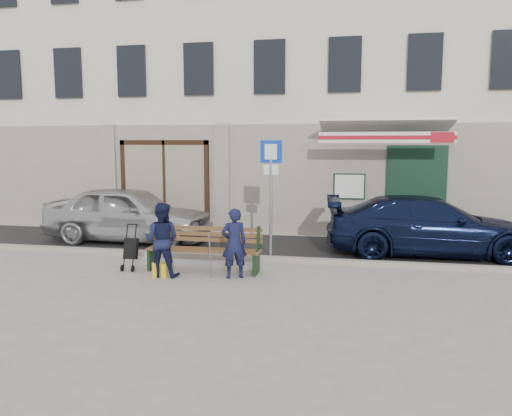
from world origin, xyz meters
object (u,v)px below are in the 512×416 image
(car_silver, at_px, (129,214))
(car_navy, at_px, (429,226))
(bench, at_px, (202,249))
(stroller, at_px, (131,250))
(man, at_px, (234,243))
(woman, at_px, (162,240))
(parking_sign, at_px, (271,180))

(car_silver, height_order, car_navy, car_silver)
(bench, height_order, stroller, bench)
(man, bearing_deg, car_silver, -64.06)
(car_silver, distance_m, bench, 3.87)
(bench, bearing_deg, woman, -140.20)
(car_silver, bearing_deg, woman, -143.60)
(car_silver, relative_size, parking_sign, 1.65)
(car_silver, bearing_deg, car_navy, -89.09)
(parking_sign, xyz_separation_m, man, (-0.45, -1.65, -1.13))
(car_silver, xyz_separation_m, man, (3.65, -2.98, -0.07))
(parking_sign, distance_m, woman, 2.84)
(car_navy, bearing_deg, woman, 115.59)
(car_silver, relative_size, woman, 3.02)
(stroller, bearing_deg, car_silver, 113.89)
(car_silver, relative_size, stroller, 4.70)
(car_silver, bearing_deg, man, -127.90)
(car_silver, distance_m, woman, 3.83)
(car_navy, height_order, woman, woman)
(bench, bearing_deg, man, -26.19)
(car_silver, xyz_separation_m, parking_sign, (4.10, -1.33, 1.06))
(woman, bearing_deg, car_silver, -57.07)
(bench, height_order, man, man)
(parking_sign, relative_size, stroller, 2.84)
(bench, xyz_separation_m, man, (0.80, -0.39, 0.24))
(parking_sign, relative_size, woman, 1.82)
(stroller, bearing_deg, woman, -25.92)
(parking_sign, bearing_deg, bench, -125.50)
(woman, bearing_deg, car_navy, -152.92)
(parking_sign, bearing_deg, man, -96.08)
(car_navy, bearing_deg, car_silver, 85.94)
(car_navy, height_order, stroller, car_navy)
(bench, height_order, woman, woman)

